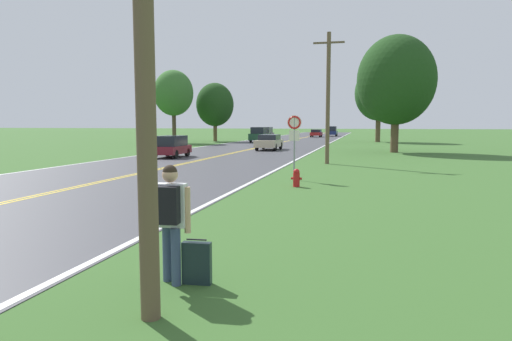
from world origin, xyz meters
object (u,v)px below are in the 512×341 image
object	(u,v)px
fire_hydrant	(296,178)
tree_right_cluster	(396,80)
car_champagne_sedan_mid_near	(269,142)
hitchhiker_person	(170,212)
tree_mid_treeline	(174,93)
car_dark_green_suv_mid_far	(260,134)
car_dark_blue_van_horizon	(332,131)
tree_behind_sign	(215,105)
suitcase	(197,263)
car_dark_grey_van_receding	(266,133)
traffic_sign	(294,131)
tree_left_verge	(379,93)
car_maroon_hatchback_approaching	(171,146)
car_red_hatchback_distant	(316,133)

from	to	relation	value
fire_hydrant	tree_right_cluster	world-z (taller)	tree_right_cluster
tree_right_cluster	car_champagne_sedan_mid_near	bearing A→B (deg)	175.16
hitchhiker_person	tree_mid_treeline	world-z (taller)	tree_mid_treeline
hitchhiker_person	car_dark_green_suv_mid_far	xyz separation A→B (m)	(-10.69, 50.43, -0.11)
car_champagne_sedan_mid_near	car_dark_blue_van_horizon	xyz separation A→B (m)	(2.00, 45.84, 0.23)
car_dark_green_suv_mid_far	car_dark_blue_van_horizon	distance (m)	30.17
tree_behind_sign	tree_right_cluster	world-z (taller)	tree_right_cluster
suitcase	car_dark_grey_van_receding	distance (m)	63.62
suitcase	car_dark_grey_van_receding	bearing A→B (deg)	7.53
traffic_sign	suitcase	bearing A→B (deg)	-87.27
hitchhiker_person	tree_right_cluster	xyz separation A→B (m)	(4.85, 33.07, 4.77)
tree_left_verge	car_maroon_hatchback_approaching	world-z (taller)	tree_left_verge
hitchhiker_person	traffic_sign	distance (m)	12.94
tree_mid_treeline	car_red_hatchback_distant	size ratio (longest dim) A/B	2.17
fire_hydrant	car_dark_grey_van_receding	size ratio (longest dim) A/B	0.16
suitcase	car_dark_grey_van_receding	world-z (taller)	car_dark_grey_van_receding
tree_left_verge	car_maroon_hatchback_approaching	distance (m)	34.83
car_champagne_sedan_mid_near	car_dark_green_suv_mid_far	xyz separation A→B (m)	(-4.79, 16.45, 0.25)
traffic_sign	tree_behind_sign	distance (m)	42.21
car_dark_grey_van_receding	tree_behind_sign	bearing A→B (deg)	157.05
traffic_sign	tree_mid_treeline	bearing A→B (deg)	121.48
hitchhiker_person	car_champagne_sedan_mid_near	distance (m)	34.50
fire_hydrant	car_dark_grey_van_receding	distance (m)	53.09
traffic_sign	car_red_hatchback_distant	xyz separation A→B (m)	(-5.90, 60.77, -1.33)
hitchhiker_person	car_dark_grey_van_receding	bearing A→B (deg)	7.18
tree_behind_sign	car_dark_grey_van_receding	distance (m)	12.35
car_red_hatchback_distant	car_dark_grey_van_receding	bearing A→B (deg)	-29.12
tree_right_cluster	suitcase	bearing A→B (deg)	-97.72
fire_hydrant	car_champagne_sedan_mid_near	world-z (taller)	car_champagne_sedan_mid_near
car_dark_grey_van_receding	traffic_sign	bearing A→B (deg)	-166.63
suitcase	car_dark_blue_van_horizon	distance (m)	79.85
tree_left_verge	car_dark_grey_van_receding	distance (m)	18.96
hitchhiker_person	car_champagne_sedan_mid_near	size ratio (longest dim) A/B	0.40
traffic_sign	car_red_hatchback_distant	bearing A→B (deg)	95.55
tree_right_cluster	car_champagne_sedan_mid_near	xyz separation A→B (m)	(-10.75, 0.91, -5.13)
hitchhiker_person	tree_right_cluster	bearing A→B (deg)	-12.60
fire_hydrant	traffic_sign	world-z (taller)	traffic_sign
tree_left_verge	tree_behind_sign	distance (m)	21.23
fire_hydrant	tree_behind_sign	world-z (taller)	tree_behind_sign
fire_hydrant	tree_mid_treeline	xyz separation A→B (m)	(-20.57, 34.96, 5.68)
hitchhiker_person	car_maroon_hatchback_approaching	distance (m)	25.78
tree_left_verge	tree_right_cluster	world-z (taller)	tree_left_verge
tree_behind_sign	car_dark_green_suv_mid_far	world-z (taller)	tree_behind_sign
suitcase	tree_mid_treeline	world-z (taller)	tree_mid_treeline
car_champagne_sedan_mid_near	car_red_hatchback_distant	xyz separation A→B (m)	(-0.24, 39.69, 0.00)
hitchhiker_person	tree_left_verge	distance (m)	55.04
hitchhiker_person	car_dark_grey_van_receding	size ratio (longest dim) A/B	0.40
car_champagne_sedan_mid_near	car_dark_green_suv_mid_far	size ratio (longest dim) A/B	1.02
tree_left_verge	suitcase	bearing A→B (deg)	-93.69
traffic_sign	tree_behind_sign	size ratio (longest dim) A/B	0.35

